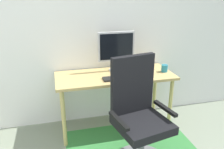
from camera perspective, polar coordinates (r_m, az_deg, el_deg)
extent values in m
cube|color=white|center=(2.88, -7.90, 12.77)|extent=(6.00, 0.10, 2.60)
cube|color=tan|center=(2.75, 0.73, -0.32)|extent=(1.39, 0.57, 0.03)
cylinder|color=tan|center=(2.62, -11.74, -10.58)|extent=(0.04, 0.04, 0.69)
cylinder|color=tan|center=(2.93, 14.08, -7.31)|extent=(0.04, 0.04, 0.69)
cylinder|color=tan|center=(3.02, -12.24, -6.26)|extent=(0.04, 0.04, 0.69)
cylinder|color=tan|center=(3.29, 10.44, -3.84)|extent=(0.04, 0.04, 0.69)
cylinder|color=#B2B2B7|center=(2.89, 1.00, 1.15)|extent=(0.18, 0.18, 0.01)
cylinder|color=#B2B2B7|center=(2.87, 1.01, 2.38)|extent=(0.04, 0.04, 0.12)
cube|color=#B7B7BC|center=(2.81, 1.04, 6.94)|extent=(0.45, 0.04, 0.35)
cube|color=black|center=(2.79, 1.15, 6.84)|extent=(0.41, 0.00, 0.31)
cube|color=black|center=(2.62, 2.45, -0.82)|extent=(0.43, 0.13, 0.02)
ellipsoid|color=white|center=(2.73, 8.86, -0.06)|extent=(0.06, 0.10, 0.03)
cylinder|color=teal|center=(2.90, 12.74, 1.50)|extent=(0.08, 0.08, 0.09)
cube|color=black|center=(2.97, 8.78, 1.44)|extent=(0.08, 0.15, 0.01)
cylinder|color=slate|center=(2.36, 7.22, -16.90)|extent=(0.06, 0.06, 0.39)
cube|color=black|center=(2.23, 7.49, -12.06)|extent=(0.55, 0.55, 0.08)
cube|color=black|center=(2.23, 5.04, -2.45)|extent=(0.44, 0.15, 0.58)
cube|color=black|center=(2.06, 1.64, -11.23)|extent=(0.11, 0.33, 0.03)
cube|color=black|center=(2.31, 12.90, -8.08)|extent=(0.11, 0.33, 0.03)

